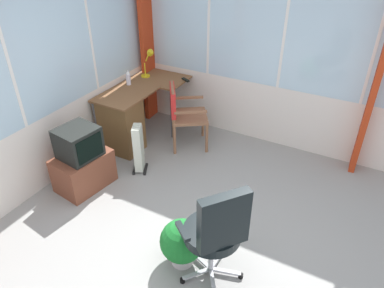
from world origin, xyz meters
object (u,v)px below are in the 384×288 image
Objects in this scene: office_chair at (217,230)px; tv_on_stand at (82,161)px; space_heater at (139,147)px; tv_remote at (186,80)px; desk at (123,121)px; wooden_armchair at (180,109)px; potted_plant at (182,242)px; desk_lamp at (150,58)px; spray_bottle at (128,78)px.

tv_on_stand is (0.48, 1.96, -0.27)m from office_chair.
tv_remote is at bearing 0.37° from space_heater.
desk is 1.54× the size of wooden_armchair.
potted_plant is at bearing -128.81° from desk.
spray_bottle is (-0.43, 0.09, -0.16)m from desk_lamp.
spray_bottle is 0.44× the size of potted_plant.
tv_remote is 0.19× the size of tv_on_stand.
wooden_armchair is at bearing -118.64° from desk_lamp.
space_heater is (1.07, 1.57, -0.29)m from office_chair.
tv_on_stand reaches higher than space_heater.
potted_plant is at bearing -105.50° from tv_on_stand.
desk is 2.13× the size of space_heater.
tv_on_stand is 1.22× the size of space_heater.
tv_on_stand is 0.71m from space_heater.
spray_bottle is 0.20× the size of office_chair.
wooden_armchair is 1.13× the size of tv_on_stand.
tv_remote is 0.14× the size of office_chair.
desk_lamp is at bearing 43.80° from office_chair.
spray_bottle is 1.43m from tv_on_stand.
spray_bottle is at bearing 41.67° from space_heater.
space_heater is at bearing -151.58° from tv_remote.
potted_plant is (-1.04, -1.22, -0.07)m from space_heater.
spray_bottle is (-0.51, 0.63, 0.09)m from tv_remote.
potted_plant is (-0.45, -1.61, -0.09)m from tv_on_stand.
space_heater is at bearing -124.79° from desk.
desk_lamp reaches higher than tv_on_stand.
space_heater is (-0.72, -0.64, -0.55)m from spray_bottle.
desk_lamp is (0.81, 0.06, 0.62)m from desk.
tv_remote is 0.23× the size of space_heater.
tv_remote is 2.63m from potted_plant.
desk is at bearing -175.56° from desk_lamp.
office_chair reaches higher than wooden_armchair.
spray_bottle is 0.27× the size of tv_on_stand.
office_chair is at bearing -94.66° from potted_plant.
desk_lamp is 0.61× the size of space_heater.
wooden_armchair is (-0.47, -0.18, -0.22)m from tv_remote.
office_chair reaches higher than spray_bottle.
office_chair is at bearing -103.62° from tv_on_stand.
spray_bottle reaches higher than space_heater.
tv_on_stand is at bearing -169.10° from spray_bottle.
desk_lamp is 0.50× the size of tv_on_stand.
potted_plant is at bearing -130.31° from space_heater.
desk is at bearing 55.74° from office_chair.
wooden_armchair is at bearing -57.65° from desk.
spray_bottle is at bearing 92.85° from wooden_armchair.
office_chair is at bearing -124.10° from space_heater.
tv_on_stand reaches higher than potted_plant.
desk_lamp reaches higher than desk.
office_chair reaches higher than space_heater.
tv_remote reaches higher than desk.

